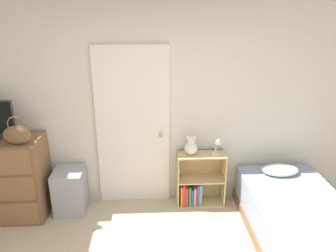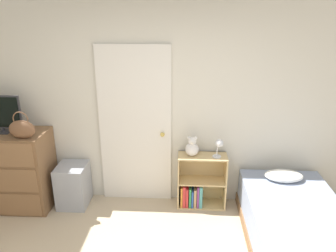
# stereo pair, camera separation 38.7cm
# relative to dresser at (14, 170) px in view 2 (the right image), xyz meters

# --- Properties ---
(wall_back) EXTENTS (10.00, 0.06, 2.55)m
(wall_back) POSITION_rel_dresser_xyz_m (1.82, 0.32, 0.76)
(wall_back) COLOR beige
(wall_back) RESTS_ON ground_plane
(door_closed) EXTENTS (0.92, 0.09, 2.06)m
(door_closed) POSITION_rel_dresser_xyz_m (1.54, 0.27, 0.52)
(door_closed) COLOR silver
(door_closed) RESTS_ON ground_plane
(dresser) EXTENTS (0.92, 0.54, 1.02)m
(dresser) POSITION_rel_dresser_xyz_m (0.00, 0.00, 0.00)
(dresser) COLOR brown
(dresser) RESTS_ON ground_plane
(tv) EXTENTS (0.51, 0.16, 0.46)m
(tv) POSITION_rel_dresser_xyz_m (-0.05, 0.01, 0.75)
(tv) COLOR #2D2D33
(tv) RESTS_ON dresser
(handbag) EXTENTS (0.31, 0.13, 0.33)m
(handbag) POSITION_rel_dresser_xyz_m (0.29, -0.17, 0.63)
(handbag) COLOR brown
(handbag) RESTS_ON dresser
(storage_bin) EXTENTS (0.37, 0.41, 0.56)m
(storage_bin) POSITION_rel_dresser_xyz_m (0.73, 0.06, -0.23)
(storage_bin) COLOR #999EA8
(storage_bin) RESTS_ON ground_plane
(bookshelf) EXTENTS (0.62, 0.27, 0.71)m
(bookshelf) POSITION_rel_dresser_xyz_m (2.35, 0.14, -0.23)
(bookshelf) COLOR tan
(bookshelf) RESTS_ON ground_plane
(teddy_bear) EXTENTS (0.17, 0.17, 0.26)m
(teddy_bear) POSITION_rel_dresser_xyz_m (2.26, 0.13, 0.31)
(teddy_bear) COLOR silver
(teddy_bear) RESTS_ON bookshelf
(desk_lamp) EXTENTS (0.13, 0.12, 0.24)m
(desk_lamp) POSITION_rel_dresser_xyz_m (2.59, 0.10, 0.37)
(desk_lamp) COLOR silver
(desk_lamp) RESTS_ON bookshelf
(bed) EXTENTS (1.02, 1.94, 0.59)m
(bed) POSITION_rel_dresser_xyz_m (3.38, -0.69, -0.27)
(bed) COLOR brown
(bed) RESTS_ON ground_plane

